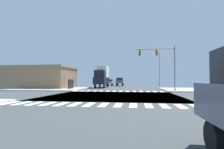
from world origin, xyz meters
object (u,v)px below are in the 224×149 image
street_lamp (158,66)px  box_truck_queued_1 (102,76)px  bank_building (42,77)px  pickup_crossing_2 (120,81)px  traffic_signal_mast (159,58)px  sedan_nearside_1 (110,82)px

street_lamp → box_truck_queued_1: 12.85m
bank_building → pickup_crossing_2: (14.89, 16.55, -0.96)m
traffic_signal_mast → sedan_nearside_1: traffic_signal_mast is taller
bank_building → box_truck_queued_1: (11.89, 4.54, 0.32)m
street_lamp → bank_building: bearing=-165.7°
bank_building → box_truck_queued_1: size_ratio=1.96×
sedan_nearside_1 → traffic_signal_mast: bearing=114.0°
traffic_signal_mast → box_truck_queued_1: bearing=132.0°
street_lamp → sedan_nearside_1: size_ratio=1.86×
bank_building → box_truck_queued_1: 12.73m
street_lamp → pickup_crossing_2: size_ratio=1.57×
street_lamp → box_truck_queued_1: bearing=-172.3°
traffic_signal_mast → sedan_nearside_1: (-10.93, 24.56, -3.83)m
sedan_nearside_1 → pickup_crossing_2: pickup_crossing_2 is taller
traffic_signal_mast → sedan_nearside_1: 27.15m
bank_building → sedan_nearside_1: size_ratio=3.28×
traffic_signal_mast → box_truck_queued_1: size_ratio=0.93×
traffic_signal_mast → bank_building: 24.19m
traffic_signal_mast → street_lamp: street_lamp is taller
pickup_crossing_2 → box_truck_queued_1: size_ratio=0.71×
street_lamp → sedan_nearside_1: 16.92m
sedan_nearside_1 → bank_building: bearing=55.0°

